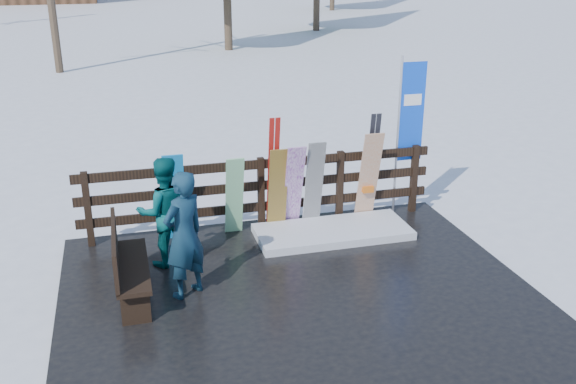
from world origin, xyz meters
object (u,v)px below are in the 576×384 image
object	(u,v)px
snowboard_5	(369,177)
person_front	(184,235)
bench	(125,262)
snowboard_0	(174,198)
snowboard_4	(314,185)
snowboard_3	(293,187)
snowboard_1	(234,196)
person_back	(164,212)
snowboard_2	(278,190)
rental_flag	(408,118)

from	to	relation	value
snowboard_5	person_front	bearing A→B (deg)	-152.52
bench	snowboard_5	xyz separation A→B (m)	(3.82, 1.55, 0.24)
snowboard_0	snowboard_4	bearing A→B (deg)	0.00
person_front	snowboard_4	bearing A→B (deg)	-178.16
snowboard_0	snowboard_3	world-z (taller)	snowboard_0
snowboard_1	snowboard_5	xyz separation A→B (m)	(2.16, 0.00, 0.11)
person_front	snowboard_1	bearing A→B (deg)	-154.49
snowboard_0	person_back	xyz separation A→B (m)	(-0.19, -0.67, 0.06)
bench	person_back	size ratio (longest dim) A/B	0.96
snowboard_2	person_front	size ratio (longest dim) A/B	0.84
snowboard_2	rental_flag	world-z (taller)	rental_flag
snowboard_2	snowboard_4	xyz separation A→B (m)	(0.58, 0.00, 0.03)
snowboard_3	rental_flag	bearing A→B (deg)	7.74
snowboard_0	snowboard_4	distance (m)	2.15
rental_flag	person_front	distance (m)	4.34
snowboard_1	snowboard_2	size ratio (longest dim) A/B	0.96
person_front	snowboard_3	bearing A→B (deg)	-173.59
snowboard_5	snowboard_2	bearing A→B (deg)	180.00
rental_flag	snowboard_0	bearing A→B (deg)	-175.95
bench	person_front	size ratio (longest dim) A/B	0.91
snowboard_3	bench	bearing A→B (deg)	-149.10
snowboard_5	person_back	distance (m)	3.32
snowboard_3	person_back	distance (m)	2.12
snowboard_1	person_back	world-z (taller)	person_back
snowboard_3	snowboard_1	bearing A→B (deg)	180.00
snowboard_1	snowboard_0	bearing A→B (deg)	180.00
snowboard_2	snowboard_3	bearing A→B (deg)	0.00
bench	snowboard_0	size ratio (longest dim) A/B	1.03
snowboard_1	snowboard_4	world-z (taller)	snowboard_4
snowboard_1	snowboard_2	bearing A→B (deg)	0.00
bench	snowboard_3	world-z (taller)	snowboard_3
snowboard_0	snowboard_1	xyz separation A→B (m)	(0.90, 0.00, -0.06)
snowboard_1	snowboard_5	bearing A→B (deg)	0.00
snowboard_3	person_back	bearing A→B (deg)	-161.72
bench	person_front	distance (m)	0.80
bench	person_back	distance (m)	1.08
snowboard_4	rental_flag	distance (m)	1.90
snowboard_0	snowboard_1	distance (m)	0.90
bench	rental_flag	xyz separation A→B (m)	(4.57, 1.82, 1.09)
snowboard_2	snowboard_5	bearing A→B (deg)	0.00
snowboard_2	snowboard_4	size ratio (longest dim) A/B	0.95
person_back	bench	bearing A→B (deg)	51.70
snowboard_5	person_front	xyz separation A→B (m)	(-3.09, -1.61, 0.07)
snowboard_2	person_back	world-z (taller)	person_back
snowboard_1	person_front	size ratio (longest dim) A/B	0.81
snowboard_5	snowboard_1	bearing A→B (deg)	180.00
snowboard_2	snowboard_3	xyz separation A→B (m)	(0.25, 0.00, 0.02)
snowboard_3	snowboard_4	size ratio (longest dim) A/B	1.00
snowboard_2	person_front	world-z (taller)	person_front
rental_flag	snowboard_4	bearing A→B (deg)	-170.74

